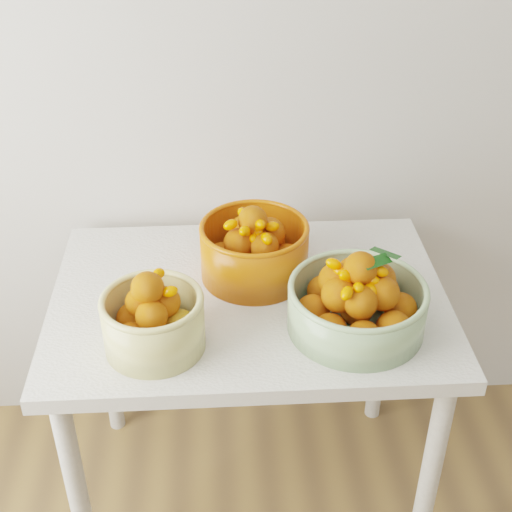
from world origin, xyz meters
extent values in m
cube|color=beige|center=(0.00, 2.00, 1.35)|extent=(4.00, 0.04, 2.70)
cube|color=silver|center=(-0.41, 1.60, 0.73)|extent=(1.00, 0.70, 0.04)
cylinder|color=silver|center=(-0.85, 1.31, 0.35)|extent=(0.05, 0.05, 0.71)
cylinder|color=silver|center=(0.03, 1.31, 0.35)|extent=(0.05, 0.05, 0.71)
cylinder|color=silver|center=(-0.85, 1.89, 0.35)|extent=(0.05, 0.05, 0.71)
cylinder|color=silver|center=(0.03, 1.89, 0.35)|extent=(0.05, 0.05, 0.71)
cylinder|color=#D3C57A|center=(-0.63, 1.41, 0.82)|extent=(0.25, 0.25, 0.13)
torus|color=#D3C57A|center=(-0.63, 1.41, 0.88)|extent=(0.26, 0.26, 0.02)
sphere|color=#D1660C|center=(-0.58, 1.42, 0.80)|extent=(0.08, 0.08, 0.08)
sphere|color=#D1660C|center=(-0.62, 1.47, 0.80)|extent=(0.07, 0.07, 0.07)
sphere|color=#D54F00|center=(-0.68, 1.45, 0.80)|extent=(0.08, 0.08, 0.08)
sphere|color=#D54F00|center=(-0.68, 1.38, 0.80)|extent=(0.08, 0.08, 0.08)
sphere|color=#D54F00|center=(-0.61, 1.36, 0.80)|extent=(0.08, 0.08, 0.08)
sphere|color=#D54F00|center=(-0.63, 1.41, 0.80)|extent=(0.08, 0.08, 0.08)
sphere|color=#D54F00|center=(-0.61, 1.43, 0.86)|extent=(0.07, 0.07, 0.07)
sphere|color=#D54F00|center=(-0.66, 1.43, 0.86)|extent=(0.07, 0.07, 0.07)
sphere|color=#D54F00|center=(-0.63, 1.38, 0.86)|extent=(0.07, 0.07, 0.07)
sphere|color=#D54F00|center=(-0.64, 1.42, 0.91)|extent=(0.07, 0.07, 0.07)
ellipsoid|color=#FF6B01|center=(-0.64, 1.40, 0.88)|extent=(0.04, 0.05, 0.04)
ellipsoid|color=#FF6B01|center=(-0.62, 1.47, 0.92)|extent=(0.04, 0.05, 0.04)
ellipsoid|color=#FF6B01|center=(-0.59, 1.41, 0.91)|extent=(0.05, 0.03, 0.04)
ellipsoid|color=#FF6B01|center=(-0.63, 1.40, 0.88)|extent=(0.03, 0.04, 0.04)
ellipsoid|color=#FF6B01|center=(-0.64, 1.41, 0.88)|extent=(0.04, 0.05, 0.03)
cylinder|color=#97B684|center=(-0.16, 1.45, 0.81)|extent=(0.42, 0.42, 0.11)
torus|color=#97B684|center=(-0.16, 1.45, 0.86)|extent=(0.43, 0.43, 0.02)
sphere|color=#D54F00|center=(-0.06, 1.45, 0.80)|extent=(0.08, 0.08, 0.08)
sphere|color=#D54F00|center=(-0.09, 1.53, 0.80)|extent=(0.08, 0.08, 0.08)
sphere|color=#D54F00|center=(-0.17, 1.56, 0.80)|extent=(0.08, 0.08, 0.08)
sphere|color=#D54F00|center=(-0.23, 1.53, 0.80)|extent=(0.08, 0.08, 0.08)
sphere|color=#D54F00|center=(-0.27, 1.45, 0.80)|extent=(0.08, 0.08, 0.08)
sphere|color=#D54F00|center=(-0.24, 1.38, 0.80)|extent=(0.08, 0.08, 0.08)
sphere|color=#D54F00|center=(-0.17, 1.35, 0.80)|extent=(0.08, 0.08, 0.08)
sphere|color=#D54F00|center=(-0.09, 1.38, 0.80)|extent=(0.08, 0.08, 0.08)
sphere|color=#D54F00|center=(-0.16, 1.45, 0.80)|extent=(0.08, 0.08, 0.08)
sphere|color=#D54F00|center=(-0.11, 1.48, 0.87)|extent=(0.08, 0.08, 0.08)
sphere|color=#D54F00|center=(-0.17, 1.51, 0.87)|extent=(0.08, 0.08, 0.08)
sphere|color=#D54F00|center=(-0.21, 1.49, 0.87)|extent=(0.08, 0.08, 0.08)
sphere|color=#D54F00|center=(-0.21, 1.43, 0.87)|extent=(0.08, 0.08, 0.08)
sphere|color=#D54F00|center=(-0.17, 1.40, 0.87)|extent=(0.08, 0.08, 0.08)
sphere|color=#D54F00|center=(-0.11, 1.43, 0.87)|extent=(0.08, 0.08, 0.08)
sphere|color=#D54F00|center=(-0.16, 1.45, 0.92)|extent=(0.08, 0.08, 0.08)
ellipsoid|color=#FF6B01|center=(-0.18, 1.40, 0.90)|extent=(0.04, 0.05, 0.04)
ellipsoid|color=#FF6B01|center=(-0.20, 1.44, 0.90)|extent=(0.05, 0.04, 0.03)
ellipsoid|color=#FF6B01|center=(-0.21, 1.47, 0.90)|extent=(0.05, 0.04, 0.03)
ellipsoid|color=#FF6B01|center=(-0.15, 1.41, 0.89)|extent=(0.04, 0.05, 0.04)
ellipsoid|color=#FF6B01|center=(-0.21, 1.38, 0.90)|extent=(0.04, 0.05, 0.04)
ellipsoid|color=#FF6B01|center=(-0.13, 1.51, 0.90)|extent=(0.05, 0.05, 0.03)
ellipsoid|color=#FF6B01|center=(-0.15, 1.46, 0.93)|extent=(0.05, 0.04, 0.04)
ellipsoid|color=#FF6B01|center=(-0.20, 1.44, 0.91)|extent=(0.05, 0.04, 0.04)
ellipsoid|color=#FF6B01|center=(-0.22, 1.47, 0.92)|extent=(0.05, 0.04, 0.04)
ellipsoid|color=#FF6B01|center=(-0.12, 1.44, 0.92)|extent=(0.05, 0.03, 0.04)
ellipsoid|color=#FF6B01|center=(-0.17, 1.46, 0.93)|extent=(0.05, 0.04, 0.04)
ellipsoid|color=#FF6B01|center=(-0.14, 1.43, 0.90)|extent=(0.05, 0.05, 0.04)
cylinder|color=#C84C0B|center=(-0.39, 1.69, 0.82)|extent=(0.36, 0.36, 0.14)
torus|color=#C84C0B|center=(-0.39, 1.69, 0.89)|extent=(0.36, 0.36, 0.01)
sphere|color=#D54F00|center=(-0.31, 1.68, 0.80)|extent=(0.08, 0.08, 0.08)
sphere|color=#D54F00|center=(-0.35, 1.76, 0.80)|extent=(0.08, 0.08, 0.08)
sphere|color=#D54F00|center=(-0.43, 1.76, 0.80)|extent=(0.08, 0.08, 0.08)
sphere|color=#D54F00|center=(-0.48, 1.69, 0.80)|extent=(0.09, 0.09, 0.09)
sphere|color=#D54F00|center=(-0.43, 1.61, 0.80)|extent=(0.08, 0.08, 0.08)
sphere|color=#D54F00|center=(-0.35, 1.61, 0.80)|extent=(0.08, 0.08, 0.08)
sphere|color=#D54F00|center=(-0.39, 1.69, 0.80)|extent=(0.08, 0.08, 0.08)
sphere|color=#D54F00|center=(-0.35, 1.71, 0.86)|extent=(0.08, 0.08, 0.08)
sphere|color=#D54F00|center=(-0.42, 1.73, 0.86)|extent=(0.08, 0.08, 0.08)
sphere|color=#D54F00|center=(-0.43, 1.67, 0.86)|extent=(0.08, 0.08, 0.08)
sphere|color=#D54F00|center=(-0.37, 1.65, 0.86)|extent=(0.07, 0.07, 0.07)
sphere|color=#D54F00|center=(-0.39, 1.69, 0.91)|extent=(0.08, 0.08, 0.08)
ellipsoid|color=#FF6B01|center=(-0.38, 1.67, 0.90)|extent=(0.04, 0.05, 0.03)
ellipsoid|color=#FF6B01|center=(-0.42, 1.71, 0.92)|extent=(0.05, 0.05, 0.04)
ellipsoid|color=#FF6B01|center=(-0.39, 1.71, 0.91)|extent=(0.03, 0.04, 0.03)
ellipsoid|color=#FF6B01|center=(-0.39, 1.66, 0.88)|extent=(0.03, 0.04, 0.04)
ellipsoid|color=#FF6B01|center=(-0.38, 1.66, 0.92)|extent=(0.04, 0.05, 0.04)
ellipsoid|color=#FF6B01|center=(-0.45, 1.67, 0.92)|extent=(0.05, 0.04, 0.04)
ellipsoid|color=#FF6B01|center=(-0.35, 1.67, 0.91)|extent=(0.05, 0.04, 0.04)
ellipsoid|color=#FF6B01|center=(-0.41, 1.66, 0.90)|extent=(0.04, 0.05, 0.04)
ellipsoid|color=#FF6B01|center=(-0.39, 1.69, 0.88)|extent=(0.04, 0.03, 0.04)
ellipsoid|color=#FF6B01|center=(-0.38, 1.67, 0.91)|extent=(0.04, 0.04, 0.04)
ellipsoid|color=#FF6B01|center=(-0.41, 1.67, 0.89)|extent=(0.05, 0.05, 0.04)
ellipsoid|color=#FF6B01|center=(-0.36, 1.63, 0.90)|extent=(0.04, 0.05, 0.03)
ellipsoid|color=#FF6B01|center=(-0.42, 1.63, 0.92)|extent=(0.04, 0.05, 0.03)
camera|label=1|loc=(-0.48, 0.15, 1.83)|focal=50.00mm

